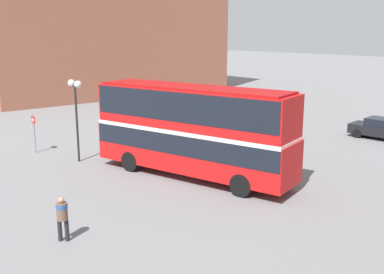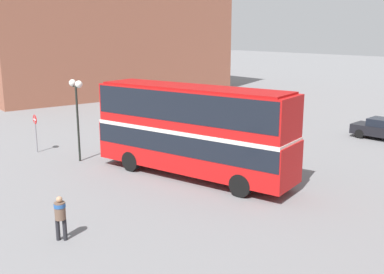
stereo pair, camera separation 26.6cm
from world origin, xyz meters
TOP-DOWN VIEW (x-y plane):
  - ground_plane at (0.00, 0.00)m, footprint 240.00×240.00m
  - building_row_left at (-28.87, 12.68)m, footprint 9.02×29.22m
  - double_decker_bus at (1.73, 0.01)m, footprint 11.15×5.41m
  - pedestrian_foreground at (4.56, -8.18)m, footprint 0.58×0.58m
  - parked_car_kerb_near at (-12.29, 8.45)m, footprint 4.87×2.45m
  - parked_car_kerb_far at (-6.30, 9.11)m, footprint 4.81×2.77m
  - parked_car_side_street at (3.37, 15.65)m, footprint 4.09×2.24m
  - street_lamp_twin_globe at (-4.61, -3.30)m, footprint 1.24×0.40m
  - no_entry_sign at (-8.08, -4.56)m, footprint 0.59×0.08m

SIDE VIEW (x-z plane):
  - ground_plane at x=0.00m, z-range 0.00..0.00m
  - parked_car_side_street at x=3.37m, z-range 0.01..1.47m
  - parked_car_kerb_near at x=-12.29m, z-range 0.00..1.56m
  - parked_car_kerb_far at x=-6.30m, z-range 0.01..1.64m
  - pedestrian_foreground at x=4.56m, z-range 0.19..1.85m
  - no_entry_sign at x=-8.08m, z-range 0.40..2.77m
  - double_decker_bus at x=1.73m, z-range 0.35..5.04m
  - street_lamp_twin_globe at x=-4.61m, z-range 1.41..6.12m
  - building_row_left at x=-28.87m, z-range 0.01..18.44m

